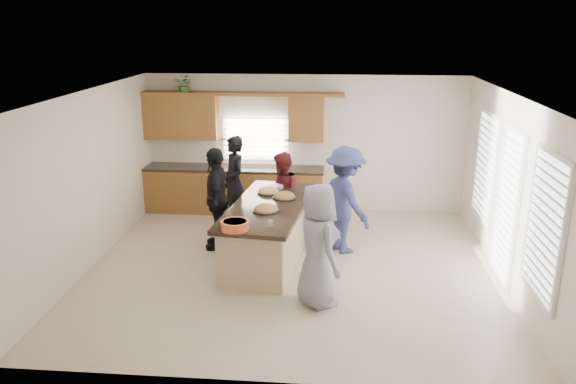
# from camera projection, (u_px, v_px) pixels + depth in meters

# --- Properties ---
(floor) EXTENTS (6.50, 6.50, 0.00)m
(floor) POSITION_uv_depth(u_px,v_px,m) (293.00, 268.00, 9.07)
(floor) COLOR beige
(floor) RESTS_ON ground
(room_shell) EXTENTS (6.52, 6.02, 2.81)m
(room_shell) POSITION_uv_depth(u_px,v_px,m) (293.00, 153.00, 8.51)
(room_shell) COLOR silver
(room_shell) RESTS_ON ground
(back_cabinetry) EXTENTS (4.08, 0.66, 2.46)m
(back_cabinetry) POSITION_uv_depth(u_px,v_px,m) (232.00, 168.00, 11.52)
(back_cabinetry) COLOR brown
(back_cabinetry) RESTS_ON ground
(right_wall_glazing) EXTENTS (0.06, 4.00, 2.25)m
(right_wall_glazing) POSITION_uv_depth(u_px,v_px,m) (509.00, 196.00, 8.28)
(right_wall_glazing) COLOR white
(right_wall_glazing) RESTS_ON ground
(island) EXTENTS (1.46, 2.82, 0.95)m
(island) POSITION_uv_depth(u_px,v_px,m) (269.00, 233.00, 9.31)
(island) COLOR tan
(island) RESTS_ON ground
(platter_front) EXTENTS (0.43, 0.43, 0.17)m
(platter_front) POSITION_uv_depth(u_px,v_px,m) (266.00, 210.00, 8.83)
(platter_front) COLOR black
(platter_front) RESTS_ON island
(platter_mid) EXTENTS (0.40, 0.40, 0.16)m
(platter_mid) POSITION_uv_depth(u_px,v_px,m) (285.00, 197.00, 9.48)
(platter_mid) COLOR black
(platter_mid) RESTS_ON island
(platter_back) EXTENTS (0.40, 0.40, 0.16)m
(platter_back) POSITION_uv_depth(u_px,v_px,m) (269.00, 192.00, 9.76)
(platter_back) COLOR black
(platter_back) RESTS_ON island
(salad_bowl) EXTENTS (0.42, 0.42, 0.13)m
(salad_bowl) POSITION_uv_depth(u_px,v_px,m) (235.00, 225.00, 8.06)
(salad_bowl) COLOR #E7592A
(salad_bowl) RESTS_ON island
(clear_cup) EXTENTS (0.09, 0.09, 0.11)m
(clear_cup) POSITION_uv_depth(u_px,v_px,m) (271.00, 224.00, 8.15)
(clear_cup) COLOR white
(clear_cup) RESTS_ON island
(plate_stack) EXTENTS (0.24, 0.24, 0.05)m
(plate_stack) POSITION_uv_depth(u_px,v_px,m) (277.00, 187.00, 10.04)
(plate_stack) COLOR #B691D4
(plate_stack) RESTS_ON island
(flower_vase) EXTENTS (0.14, 0.14, 0.41)m
(flower_vase) POSITION_uv_depth(u_px,v_px,m) (287.00, 172.00, 10.26)
(flower_vase) COLOR silver
(flower_vase) RESTS_ON island
(potted_plant) EXTENTS (0.41, 0.37, 0.40)m
(potted_plant) POSITION_uv_depth(u_px,v_px,m) (185.00, 84.00, 11.18)
(potted_plant) COLOR #327C31
(potted_plant) RESTS_ON back_cabinetry
(woman_left_back) EXTENTS (0.69, 0.77, 1.78)m
(woman_left_back) POSITION_uv_depth(u_px,v_px,m) (234.00, 182.00, 10.62)
(woman_left_back) COLOR black
(woman_left_back) RESTS_ON ground
(woman_left_mid) EXTENTS (0.72, 0.86, 1.56)m
(woman_left_mid) POSITION_uv_depth(u_px,v_px,m) (282.00, 195.00, 10.23)
(woman_left_mid) COLOR maroon
(woman_left_mid) RESTS_ON ground
(woman_left_front) EXTENTS (0.57, 1.10, 1.79)m
(woman_left_front) POSITION_uv_depth(u_px,v_px,m) (217.00, 198.00, 9.65)
(woman_left_front) COLOR black
(woman_left_front) RESTS_ON ground
(woman_right_back) EXTENTS (1.24, 1.37, 1.84)m
(woman_right_back) POSITION_uv_depth(u_px,v_px,m) (345.00, 200.00, 9.48)
(woman_right_back) COLOR navy
(woman_right_back) RESTS_ON ground
(woman_right_front) EXTENTS (0.89, 1.02, 1.76)m
(woman_right_front) POSITION_uv_depth(u_px,v_px,m) (318.00, 245.00, 7.69)
(woman_right_front) COLOR gray
(woman_right_front) RESTS_ON ground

